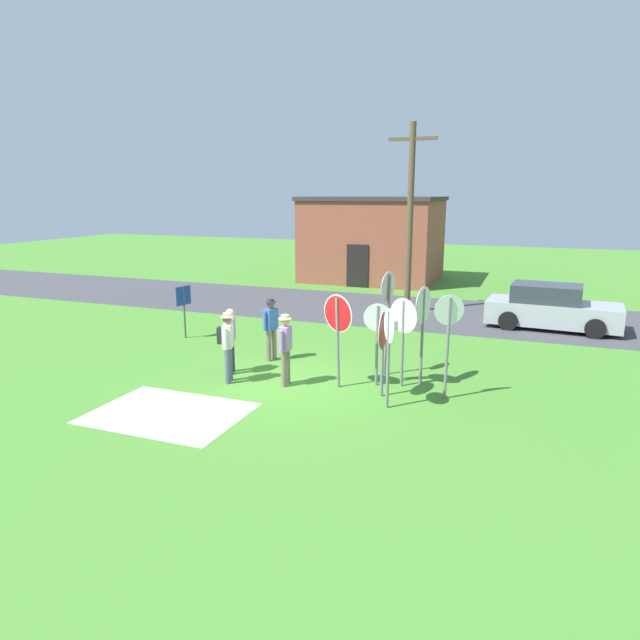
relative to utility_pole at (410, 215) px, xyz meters
The scene contains 19 objects.
ground_plane 10.23m from the utility_pole, 96.29° to the right, with size 80.00×80.00×0.00m, color #47842D.
street_asphalt 3.86m from the utility_pole, behind, with size 60.00×6.40×0.01m, color #424247.
concrete_path 12.85m from the utility_pole, 101.28° to the right, with size 3.20×2.40×0.01m, color #ADAAA3.
building_background 8.51m from the utility_pole, 115.30° to the left, with size 6.89×5.49×4.36m.
utility_pole is the anchor object (origin of this frame).
parked_car_on_street 6.08m from the utility_pole, ahead, with size 4.42×2.25×1.51m.
stop_sign_rear_right 9.77m from the utility_pole, 72.28° to the right, with size 0.60×0.37×2.39m.
stop_sign_leaning_right 9.50m from the utility_pole, 87.63° to the right, with size 0.84×0.42×2.26m.
stop_sign_low_front 8.22m from the utility_pole, 81.23° to the right, with size 0.21×0.71×2.66m.
stop_sign_leaning_left 9.15m from the utility_pole, 82.16° to the right, with size 0.64×0.23×2.02m.
stop_sign_center_cluster 9.06m from the utility_pole, 78.24° to the right, with size 0.73×0.42×2.15m.
stop_sign_rear_left 8.77m from the utility_pole, 75.23° to the right, with size 0.21×0.88×2.40m.
stop_sign_far_back 9.84m from the utility_pole, 80.83° to the right, with size 0.07×0.88×1.98m.
stop_sign_tallest 10.49m from the utility_pole, 79.76° to the right, with size 0.39×0.64×2.19m.
person_with_sunhat 9.96m from the utility_pole, 95.02° to the right, with size 0.31×0.57×1.74m.
person_in_dark_shirt 10.46m from the utility_pole, 102.84° to the right, with size 0.43×0.55×1.74m.
person_in_blue 9.92m from the utility_pole, 105.43° to the right, with size 0.34×0.54×1.69m.
person_on_left 8.51m from the utility_pole, 104.96° to the right, with size 0.31×0.55×1.74m.
info_panel_leftmost 9.09m from the utility_pole, 131.05° to the right, with size 0.16×0.59×1.68m.
Camera 1 is at (5.64, -11.80, 4.54)m, focal length 31.48 mm.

